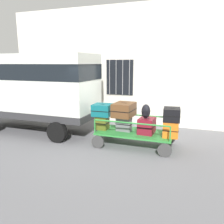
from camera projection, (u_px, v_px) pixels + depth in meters
The scene contains 13 objects.
ground_plane at pixel (113, 143), 7.65m from camera, with size 40.00×40.00×0.00m, color slate.
building_wall at pixel (136, 66), 9.78m from camera, with size 12.00×0.38×5.00m.
van at pixel (34, 85), 8.74m from camera, with size 4.84×1.94×2.93m.
luggage_cart at pixel (135, 134), 7.35m from camera, with size 2.46×1.28×0.45m.
cart_railing at pixel (135, 121), 7.26m from camera, with size 2.34×1.14×0.46m.
suitcase_left_bottom at pixel (102, 123), 7.63m from camera, with size 0.40×0.38×0.46m.
suitcase_left_middle at pixel (102, 110), 7.57m from camera, with size 0.62×0.59×0.39m.
suitcase_midleft_bottom at pixel (124, 124), 7.42m from camera, with size 0.50×0.29×0.49m.
suitcase_midleft_middle at pixel (124, 110), 7.31m from camera, with size 0.65×0.83×0.44m.
suitcase_center_bottom at pixel (147, 126), 7.19m from camera, with size 0.50×0.64×0.49m.
suitcase_midright_bottom at pixel (171, 129), 6.89m from camera, with size 0.49×0.63×0.47m.
suitcase_midright_middle at pixel (172, 114), 6.83m from camera, with size 0.54×0.63×0.39m.
backpack at pixel (146, 111), 7.06m from camera, with size 0.27×0.22×0.44m.
Camera 1 is at (2.47, -6.83, 2.61)m, focal length 36.89 mm.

